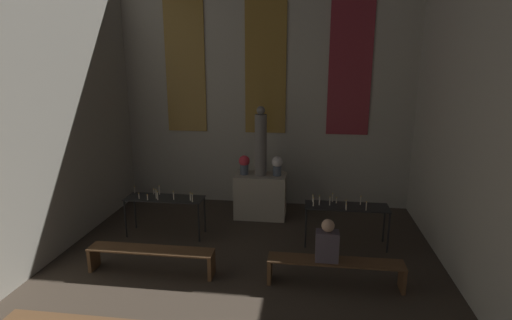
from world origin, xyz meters
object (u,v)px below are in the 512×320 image
object	(u,v)px
pew_back_right	(335,267)
statue	(261,143)
person_seated	(327,243)
flower_vase_left	(244,164)
altar	(261,196)
candle_rack_left	(165,202)
flower_vase_right	(277,165)
pew_back_left	(151,255)
candle_rack_right	(346,210)

from	to	relation	value
pew_back_right	statue	bearing A→B (deg)	118.92
statue	person_seated	size ratio (longest dim) A/B	2.26
statue	flower_vase_left	bearing A→B (deg)	180.00
altar	pew_back_right	world-z (taller)	altar
altar	candle_rack_left	world-z (taller)	candle_rack_left
statue	flower_vase_right	size ratio (longest dim) A/B	3.55
statue	pew_back_right	size ratio (longest dim) A/B	0.73
altar	candle_rack_left	distance (m)	2.23
statue	candle_rack_left	distance (m)	2.43
statue	candle_rack_left	bearing A→B (deg)	-145.25
pew_back_left	candle_rack_right	bearing A→B (deg)	24.32
candle_rack_right	pew_back_right	world-z (taller)	candle_rack_right
candle_rack_left	candle_rack_right	distance (m)	3.63
candle_rack_left	candle_rack_right	size ratio (longest dim) A/B	1.00
statue	pew_back_right	xyz separation A→B (m)	(1.53, -2.77, -1.41)
flower_vase_right	pew_back_right	xyz separation A→B (m)	(1.16, -2.77, -0.92)
statue	candle_rack_right	xyz separation A→B (m)	(1.81, -1.26, -1.01)
altar	statue	bearing A→B (deg)	0.00
statue	person_seated	world-z (taller)	statue
altar	person_seated	distance (m)	3.11
person_seated	pew_back_right	bearing A→B (deg)	-0.00
flower_vase_left	candle_rack_left	xyz separation A→B (m)	(-1.44, -1.26, -0.52)
flower_vase_left	pew_back_left	bearing A→B (deg)	-112.66
altar	candle_rack_right	size ratio (longest dim) A/B	0.72
flower_vase_right	pew_back_left	size ratio (longest dim) A/B	0.20
person_seated	altar	bearing A→B (deg)	116.64
altar	person_seated	xyz separation A→B (m)	(1.39, -2.77, 0.24)
flower_vase_right	candle_rack_left	world-z (taller)	flower_vase_right
altar	flower_vase_left	distance (m)	0.83
flower_vase_left	person_seated	distance (m)	3.33
candle_rack_left	pew_back_left	xyz separation A→B (m)	(0.29, -1.51, -0.40)
flower_vase_left	flower_vase_right	distance (m)	0.75
candle_rack_right	person_seated	distance (m)	1.57
statue	flower_vase_left	size ratio (longest dim) A/B	3.55
flower_vase_right	candle_rack_left	xyz separation A→B (m)	(-2.19, -1.26, -0.52)
candle_rack_left	candle_rack_right	xyz separation A→B (m)	(3.63, 0.00, 0.00)
flower_vase_left	candle_rack_right	size ratio (longest dim) A/B	0.28
altar	pew_back_right	size ratio (longest dim) A/B	0.54
flower_vase_right	pew_back_right	distance (m)	3.14
pew_back_left	person_seated	world-z (taller)	person_seated
person_seated	candle_rack_right	bearing A→B (deg)	74.46
flower_vase_left	flower_vase_right	bearing A→B (deg)	0.00
flower_vase_left	pew_back_right	distance (m)	3.49
statue	candle_rack_left	world-z (taller)	statue
altar	candle_rack_left	size ratio (longest dim) A/B	0.72
flower_vase_right	candle_rack_right	xyz separation A→B (m)	(1.44, -1.26, -0.52)
altar	flower_vase_right	world-z (taller)	flower_vase_right
candle_rack_right	pew_back_left	bearing A→B (deg)	-155.68
flower_vase_left	pew_back_right	xyz separation A→B (m)	(1.91, -2.77, -0.92)
statue	flower_vase_right	world-z (taller)	statue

